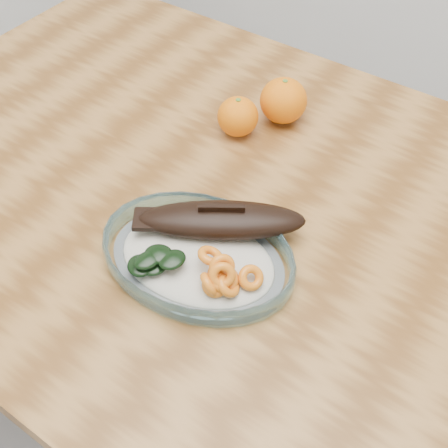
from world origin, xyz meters
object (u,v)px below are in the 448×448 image
(plated_meal, at_px, (199,252))
(orange_right, at_px, (238,117))
(dining_table, at_px, (219,234))
(orange_left, at_px, (283,101))

(plated_meal, bearing_deg, orange_right, 102.83)
(plated_meal, distance_m, orange_right, 0.27)
(plated_meal, bearing_deg, dining_table, 104.08)
(dining_table, relative_size, orange_left, 15.79)
(orange_left, bearing_deg, plated_meal, -78.77)
(dining_table, relative_size, plated_meal, 2.23)
(dining_table, distance_m, plated_meal, 0.18)
(dining_table, distance_m, orange_left, 0.24)
(plated_meal, distance_m, orange_left, 0.32)
(plated_meal, relative_size, orange_right, 8.28)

